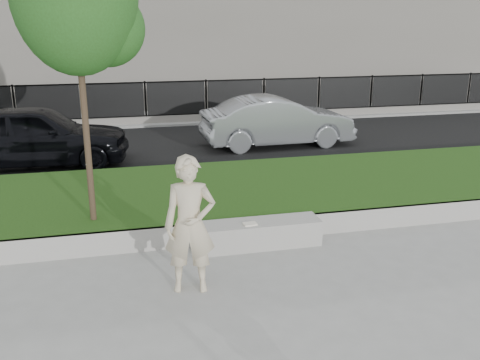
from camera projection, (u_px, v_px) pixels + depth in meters
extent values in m
plane|color=gray|center=(239.00, 269.00, 8.33)|extent=(90.00, 90.00, 0.00)
cube|color=#16370D|center=(206.00, 197.00, 11.07)|extent=(34.00, 4.00, 0.40)
cube|color=#A7A49C|center=(225.00, 232.00, 9.24)|extent=(34.00, 0.08, 0.40)
cube|color=black|center=(175.00, 146.00, 16.24)|extent=(34.00, 7.00, 0.04)
cube|color=gray|center=(161.00, 119.00, 20.42)|extent=(34.00, 3.00, 0.12)
cube|color=slate|center=(163.00, 119.00, 19.43)|extent=(32.00, 0.30, 0.24)
cube|color=black|center=(162.00, 102.00, 19.25)|extent=(32.00, 0.04, 1.50)
cube|color=black|center=(162.00, 82.00, 19.05)|extent=(32.00, 0.05, 0.05)
cube|color=black|center=(163.00, 115.00, 19.39)|extent=(32.00, 0.05, 0.05)
cube|color=#A7A49C|center=(257.00, 234.00, 9.13)|extent=(2.17, 0.54, 0.44)
imported|color=beige|center=(190.00, 225.00, 7.45)|extent=(0.79, 0.59, 1.98)
cube|color=white|center=(250.00, 224.00, 8.93)|extent=(0.23, 0.18, 0.03)
cylinder|color=#38281C|center=(83.00, 91.00, 8.65)|extent=(0.11, 0.11, 4.44)
sphere|color=#26511B|center=(107.00, 28.00, 8.63)|extent=(1.24, 1.24, 1.24)
imported|color=black|center=(35.00, 135.00, 13.86)|extent=(4.86, 2.28, 1.61)
imported|color=gray|center=(277.00, 121.00, 16.03)|extent=(4.58, 1.74, 1.49)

